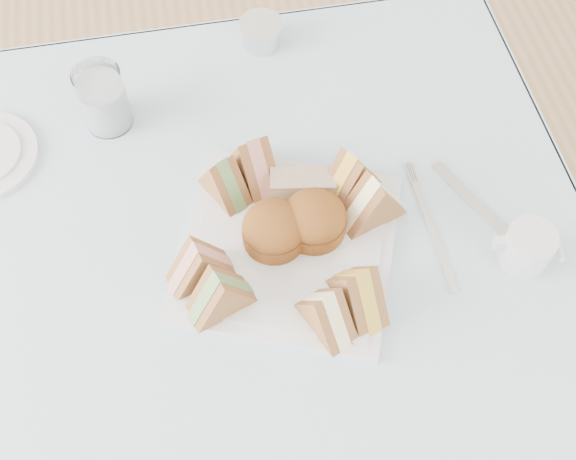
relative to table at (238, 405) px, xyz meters
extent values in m
plane|color=#9E7751|center=(0.00, 0.00, -0.37)|extent=(4.00, 4.00, 0.00)
cube|color=brown|center=(0.00, 0.00, 0.00)|extent=(0.90, 0.90, 0.74)
cube|color=silver|center=(0.00, 0.00, 0.37)|extent=(1.02, 1.02, 0.01)
cube|color=silver|center=(0.10, 0.07, 0.38)|extent=(0.35, 0.35, 0.01)
cylinder|color=brown|center=(0.08, 0.08, 0.42)|extent=(0.10, 0.10, 0.06)
cylinder|color=brown|center=(0.14, 0.09, 0.42)|extent=(0.09, 0.09, 0.06)
cube|color=tan|center=(0.13, 0.15, 0.41)|extent=(0.09, 0.05, 0.04)
cylinder|color=white|center=(-0.11, 0.33, 0.43)|extent=(0.07, 0.07, 0.10)
cylinder|color=silver|center=(0.13, 0.45, 0.40)|extent=(0.08, 0.08, 0.04)
cube|color=silver|center=(0.37, 0.08, 0.38)|extent=(0.09, 0.19, 0.00)
cube|color=silver|center=(0.29, 0.05, 0.38)|extent=(0.01, 0.17, 0.00)
cylinder|color=silver|center=(0.40, 0.00, 0.40)|extent=(0.07, 0.07, 0.06)
camera|label=1|loc=(0.01, -0.39, 1.20)|focal=45.00mm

